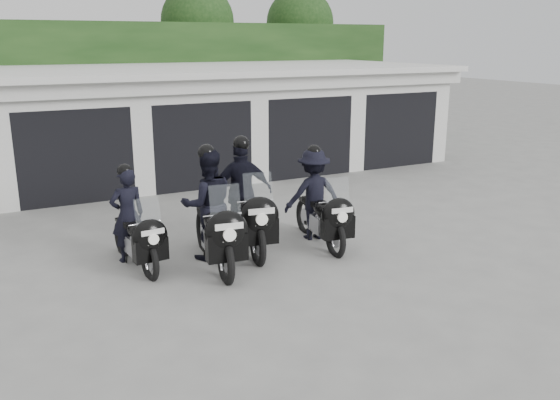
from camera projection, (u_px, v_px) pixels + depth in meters
name	position (u px, v px, depth m)	size (l,w,h in m)	color
ground	(312.00, 255.00, 10.56)	(80.00, 80.00, 0.00)	gray
garage_block	(172.00, 122.00, 17.10)	(16.40, 6.80, 2.96)	silver
background_vegetation	(140.00, 67.00, 21.09)	(20.00, 3.90, 5.80)	#173312
police_bike_a	(134.00, 226.00, 9.90)	(0.72, 2.02, 1.76)	black
police_bike_b	(211.00, 213.00, 10.02)	(1.03, 2.38, 2.08)	black
police_bike_c	(245.00, 200.00, 10.81)	(1.24, 2.39, 2.10)	black
police_bike_d	(317.00, 200.00, 11.11)	(1.19, 2.15, 1.88)	black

